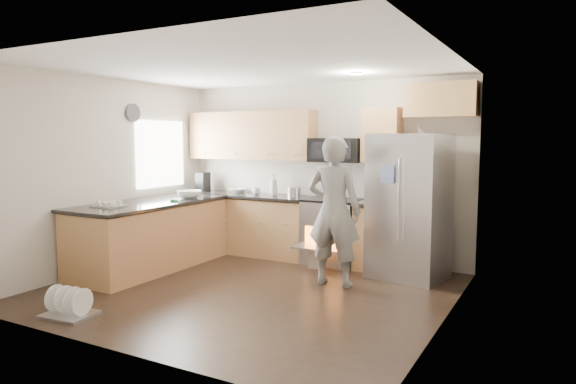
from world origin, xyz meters
The scene contains 8 objects.
ground centered at (0.00, 0.00, 0.00)m, with size 4.50×4.50×0.00m, color black.
room_shell centered at (-0.04, 0.02, 1.67)m, with size 4.54×4.04×2.62m.
back_cabinet_run centered at (-0.58, 1.75, 0.96)m, with size 4.45×0.64×2.50m.
peninsula centered at (-1.75, 0.25, 0.46)m, with size 0.96×2.36×1.03m.
stove_range centered at (0.35, 1.69, 0.68)m, with size 0.76×0.97×1.79m.
refrigerator centered at (1.50, 1.45, 0.92)m, with size 1.01×0.85×1.85m.
person centered at (0.79, 0.71, 0.91)m, with size 0.66×0.44×1.82m, color gray.
dish_rack centered at (-1.10, -1.61, 0.08)m, with size 0.53×0.44×0.31m.
Camera 1 is at (3.24, -4.96, 1.79)m, focal length 32.00 mm.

